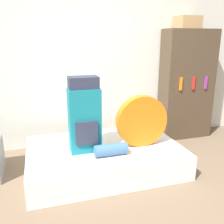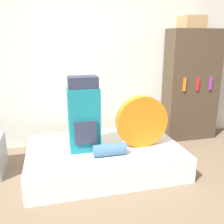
{
  "view_description": "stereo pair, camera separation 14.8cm",
  "coord_description": "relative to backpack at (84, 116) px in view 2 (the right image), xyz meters",
  "views": [
    {
      "loc": [
        -0.71,
        -2.05,
        1.64
      ],
      "look_at": [
        0.15,
        0.82,
        0.76
      ],
      "focal_mm": 40.0,
      "sensor_mm": 36.0,
      "label": 1
    },
    {
      "loc": [
        -0.57,
        -2.09,
        1.64
      ],
      "look_at": [
        0.15,
        0.82,
        0.76
      ],
      "focal_mm": 40.0,
      "sensor_mm": 36.0,
      "label": 2
    }
  ],
  "objects": [
    {
      "name": "bed",
      "position": [
        0.25,
        0.05,
        -0.6
      ],
      "size": [
        1.93,
        1.25,
        0.31
      ],
      "color": "white",
      "rests_on": "ground_plane"
    },
    {
      "name": "ground_plane",
      "position": [
        0.21,
        -0.77,
        -0.76
      ],
      "size": [
        16.0,
        16.0,
        0.0
      ],
      "primitive_type": "plane",
      "color": "brown"
    },
    {
      "name": "cardboard_box",
      "position": [
        1.84,
        0.83,
        1.14
      ],
      "size": [
        0.35,
        0.31,
        0.19
      ],
      "color": "#A88456",
      "rests_on": "bookshelf"
    },
    {
      "name": "wall_back",
      "position": [
        0.21,
        1.03,
        0.54
      ],
      "size": [
        8.0,
        0.05,
        2.6
      ],
      "color": "silver",
      "rests_on": "ground_plane"
    },
    {
      "name": "backpack",
      "position": [
        0.0,
        0.0,
        0.0
      ],
      "size": [
        0.37,
        0.26,
        0.92
      ],
      "color": "#14707F",
      "rests_on": "bed"
    },
    {
      "name": "tent_bag",
      "position": [
        0.72,
        -0.05,
        -0.11
      ],
      "size": [
        0.66,
        0.12,
        0.66
      ],
      "color": "orange",
      "rests_on": "bed"
    },
    {
      "name": "bookshelf",
      "position": [
        1.89,
        0.8,
        0.14
      ],
      "size": [
        0.87,
        0.39,
        1.8
      ],
      "color": "#473828",
      "rests_on": "ground_plane"
    },
    {
      "name": "sleeping_roll",
      "position": [
        0.26,
        -0.23,
        -0.37
      ],
      "size": [
        0.39,
        0.15,
        0.15
      ],
      "color": "#3D668E",
      "rests_on": "bed"
    }
  ]
}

